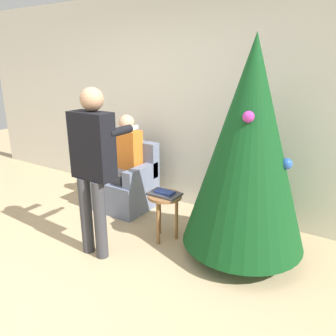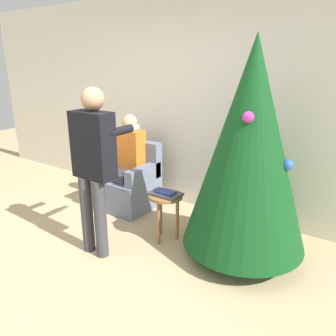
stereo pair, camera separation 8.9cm
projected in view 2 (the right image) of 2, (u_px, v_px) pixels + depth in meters
ground_plane at (53, 288)px, 2.83m from camera, size 14.00×14.00×0.00m
wall_back at (189, 104)px, 4.16m from camera, size 8.00×0.06×2.70m
christmas_tree at (249, 147)px, 2.97m from camera, size 1.18×1.18×2.11m
armchair at (129, 184)px, 4.36m from camera, size 0.69×0.65×0.87m
person_seated at (127, 158)px, 4.24m from camera, size 0.36×0.46×1.23m
person_standing at (94, 159)px, 3.10m from camera, size 0.44×0.57×1.65m
side_stool at (165, 203)px, 3.49m from camera, size 0.37×0.37×0.52m
laptop at (165, 194)px, 3.46m from camera, size 0.34×0.22×0.02m
book at (165, 192)px, 3.45m from camera, size 0.21×0.12×0.02m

